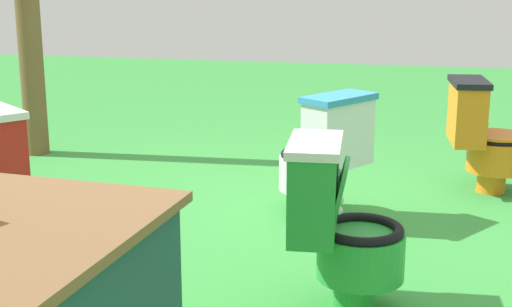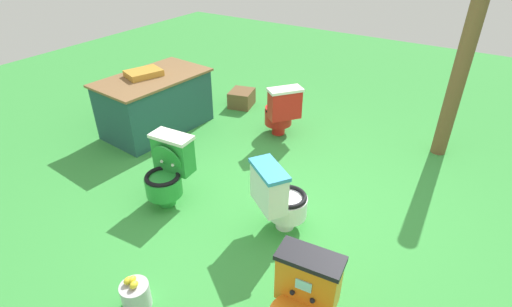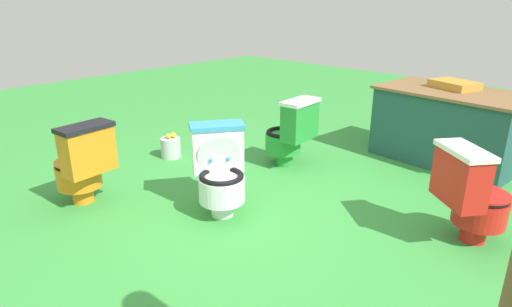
{
  "view_description": "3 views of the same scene",
  "coord_description": "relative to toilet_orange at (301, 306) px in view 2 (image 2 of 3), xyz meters",
  "views": [
    {
      "loc": [
        -0.84,
        4.01,
        1.43
      ],
      "look_at": [
        0.02,
        0.07,
        0.41
      ],
      "focal_mm": 52.73,
      "sensor_mm": 36.0,
      "label": 1
    },
    {
      "loc": [
        -2.84,
        -1.49,
        2.58
      ],
      "look_at": [
        0.04,
        0.35,
        0.49
      ],
      "focal_mm": 27.39,
      "sensor_mm": 36.0,
      "label": 2
    },
    {
      "loc": [
        2.1,
        -2.28,
        1.7
      ],
      "look_at": [
        -0.07,
        0.01,
        0.54
      ],
      "focal_mm": 30.37,
      "sensor_mm": 36.0,
      "label": 3
    }
  ],
  "objects": [
    {
      "name": "ground",
      "position": [
        1.26,
        0.84,
        -0.37
      ],
      "size": [
        14.0,
        14.0,
        0.0
      ],
      "primitive_type": "plane",
      "color": "green"
    },
    {
      "name": "toilet_orange",
      "position": [
        0.0,
        0.0,
        0.0
      ],
      "size": [
        0.53,
        0.45,
        0.73
      ],
      "rotation": [
        0.0,
        0.0,
        1.67
      ],
      "color": "orange",
      "rests_on": "ground"
    },
    {
      "name": "toilet_white",
      "position": [
        0.93,
        0.7,
        0.0
      ],
      "size": [
        0.63,
        0.61,
        0.73
      ],
      "rotation": [
        0.0,
        0.0,
        4.12
      ],
      "color": "white",
      "rests_on": "ground"
    },
    {
      "name": "toilet_red",
      "position": [
        2.57,
        1.61,
        0.0
      ],
      "size": [
        0.62,
        0.64,
        0.73
      ],
      "rotation": [
        0.0,
        0.0,
        5.62
      ],
      "color": "red",
      "rests_on": "ground"
    },
    {
      "name": "toilet_green",
      "position": [
        0.71,
        1.87,
        0.0
      ],
      "size": [
        0.52,
        0.45,
        0.73
      ],
      "rotation": [
        0.0,
        0.0,
        1.64
      ],
      "color": "green",
      "rests_on": "ground"
    },
    {
      "name": "vendor_table",
      "position": [
        1.83,
        3.16,
        0.02
      ],
      "size": [
        1.53,
        0.98,
        0.85
      ],
      "rotation": [
        0.0,
        0.0,
        -0.09
      ],
      "color": "#23514C",
      "rests_on": "ground"
    },
    {
      "name": "wooden_post",
      "position": [
        3.28,
        -0.31,
        0.59
      ],
      "size": [
        0.18,
        0.18,
        1.91
      ],
      "primitive_type": "cylinder",
      "color": "brown",
      "rests_on": "ground"
    },
    {
      "name": "small_crate",
      "position": [
        3.1,
        2.61,
        -0.24
      ],
      "size": [
        0.46,
        0.43,
        0.25
      ],
      "primitive_type": "cube",
      "rotation": [
        0.0,
        0.0,
        0.26
      ],
      "color": "brown",
      "rests_on": "ground"
    },
    {
      "name": "lemon_bucket",
      "position": [
        -0.41,
        1.18,
        -0.25
      ],
      "size": [
        0.22,
        0.22,
        0.28
      ],
      "color": "#B7B7BF",
      "rests_on": "ground"
    }
  ]
}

